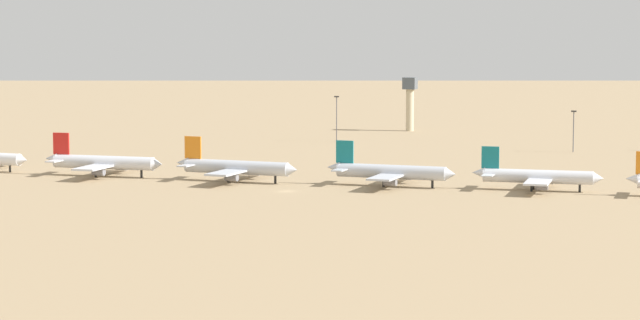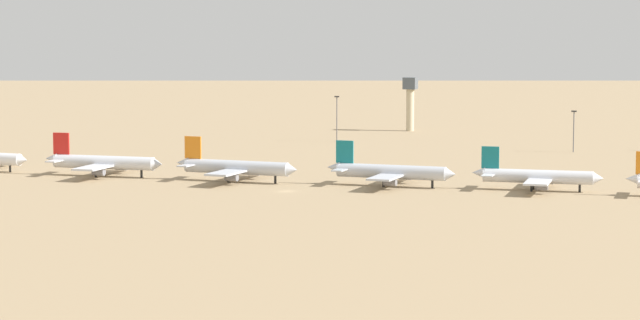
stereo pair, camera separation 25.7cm
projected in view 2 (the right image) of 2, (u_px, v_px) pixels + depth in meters
The scene contains 11 objects.
ground at pixel (286, 191), 345.30m from camera, with size 4000.00×4000.00×0.00m, color #9E8460.
ridge_far_west at pixel (100, 32), 1453.78m from camera, with size 289.54×286.66×66.17m, color gray.
ridge_west at pixel (375, 19), 1425.87m from camera, with size 318.96×253.90×94.47m, color gray.
ridge_center at pixel (633, 26), 1242.58m from camera, with size 267.19×211.07×81.66m, color gray.
parked_jet_red_1 at pixel (103, 162), 378.62m from camera, with size 37.04×31.04×12.26m.
parked_jet_orange_2 at pixel (235, 167), 365.77m from camera, with size 37.02×31.13×12.23m.
parked_jet_teal_3 at pixel (390, 172), 355.55m from camera, with size 36.31×30.43×12.01m.
parked_jet_teal_4 at pixel (536, 177), 346.31m from camera, with size 34.44×28.95×11.38m.
control_tower at pixel (410, 99), 535.91m from camera, with size 5.20×5.20×21.81m.
light_pole_west at pixel (574, 128), 448.57m from camera, with size 1.80×0.50×14.21m.
light_pole_mid at pixel (337, 115), 488.53m from camera, with size 1.80×0.50×16.92m.
Camera 2 is at (118.06, -321.72, 44.07)m, focal length 74.18 mm.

